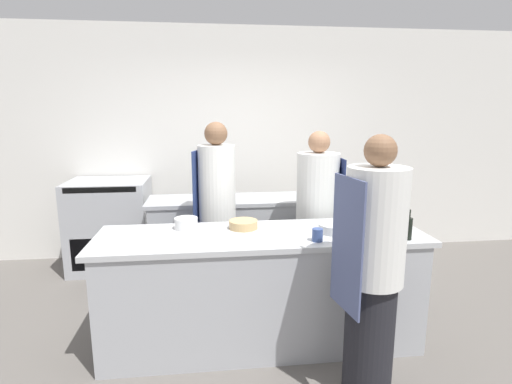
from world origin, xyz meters
name	(u,v)px	position (x,y,z in m)	size (l,w,h in m)	color
ground_plane	(261,340)	(0.00, 0.00, 0.00)	(16.00, 16.00, 0.00)	#605B56
wall_back	(239,144)	(0.00, 2.13, 1.40)	(8.00, 0.06, 2.80)	silver
prep_counter	(261,288)	(0.00, 0.00, 0.45)	(2.48, 0.72, 0.89)	#A8AAAF
pass_counter	(235,238)	(-0.12, 1.27, 0.45)	(1.83, 0.57, 0.89)	#A8AAAF
oven_range	(111,225)	(-1.53, 1.73, 0.51)	(0.87, 0.70, 1.03)	#A8AAAF
chef_at_prep_near	(372,272)	(0.60, -0.67, 0.84)	(0.40, 0.39, 1.67)	black
chef_at_stove	(317,219)	(0.61, 0.64, 0.81)	(0.41, 0.39, 1.63)	black
chef_at_pass_far	(217,214)	(-0.32, 0.76, 0.86)	(0.39, 0.38, 1.71)	black
bottle_olive_oil	(408,228)	(1.03, -0.26, 0.98)	(0.07, 0.07, 0.22)	black
bottle_vinegar	(352,211)	(0.78, 0.22, 0.99)	(0.07, 0.07, 0.25)	#19471E
bottle_wine	(372,224)	(0.76, -0.26, 1.01)	(0.07, 0.07, 0.30)	silver
bottle_cooking_oil	(387,222)	(0.93, -0.13, 0.99)	(0.07, 0.07, 0.24)	#B2A84C
bottle_sauce	(386,211)	(1.06, 0.17, 1.00)	(0.08, 0.08, 0.26)	#5B2319
bottle_water	(355,211)	(0.77, 0.11, 1.02)	(0.08, 0.08, 0.31)	#2D5175
bowl_mixing_large	(243,224)	(-0.12, 0.15, 0.92)	(0.23, 0.23, 0.06)	tan
bowl_prep_small	(335,228)	(0.56, -0.03, 0.93)	(0.25, 0.25, 0.06)	#B7BABC
bowl_ceramic_blue	(186,223)	(-0.57, 0.20, 0.94)	(0.18, 0.18, 0.09)	white
cup	(317,235)	(0.37, -0.22, 0.94)	(0.08, 0.08, 0.09)	#33477F
stockpot	(220,187)	(-0.27, 1.26, 1.02)	(0.26, 0.26, 0.25)	#A8AAAF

